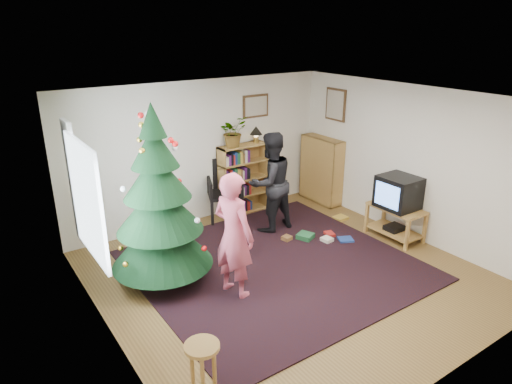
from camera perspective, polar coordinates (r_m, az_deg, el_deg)
floor at (r=6.67m, az=3.90°, el=-10.22°), size 5.00×5.00×0.00m
ceiling at (r=5.81m, az=4.50°, el=11.49°), size 5.00×5.00×0.00m
wall_back at (r=8.13m, az=-6.87°, el=4.99°), size 5.00×0.02×2.50m
wall_front at (r=4.64m, az=24.00°, el=-9.11°), size 5.00×0.02×2.50m
wall_left at (r=5.08m, az=-18.62°, el=-5.75°), size 0.02×5.00×2.50m
wall_right at (r=7.87m, az=18.62°, el=3.52°), size 0.02×5.00×2.50m
rug at (r=6.87m, az=2.34°, el=-9.11°), size 3.80×3.60×0.02m
window_pane at (r=5.53m, az=-20.42°, el=-0.99°), size 0.04×1.20×1.40m
curtain at (r=6.18m, az=-21.76°, el=1.06°), size 0.06×0.35×1.60m
picture_back at (r=8.54m, az=-0.05°, el=10.70°), size 0.55×0.03×0.42m
picture_right at (r=8.82m, az=9.93°, el=10.71°), size 0.03×0.50×0.60m
christmas_tree at (r=6.19m, az=-12.01°, el=-2.44°), size 1.38×1.38×2.50m
bookshelf_back at (r=8.54m, az=-1.65°, el=1.78°), size 0.95×0.30×1.30m
bookshelf_right at (r=9.13m, az=8.18°, el=2.83°), size 0.30×0.95×1.30m
tv_stand at (r=7.92m, az=17.01°, el=-3.32°), size 0.50×0.90×0.55m
crt_tv at (r=7.75m, az=17.37°, el=-0.02°), size 0.56×0.60×0.52m
armchair at (r=8.31m, az=-4.34°, el=0.65°), size 0.78×0.80×1.08m
stool at (r=4.61m, az=-6.73°, el=-19.70°), size 0.34×0.34×0.57m
person_standing at (r=5.85m, az=-2.80°, el=-5.45°), size 0.56×0.71×1.69m
person_by_chair at (r=7.69m, az=1.81°, el=1.19°), size 0.87×0.69×1.73m
potted_plant at (r=8.19m, az=-2.90°, el=7.56°), size 0.56×0.51×0.55m
table_lamp at (r=8.47m, az=0.01°, el=7.57°), size 0.23×0.23×0.31m
floor_clutter at (r=7.82m, az=8.34°, el=-5.21°), size 1.57×0.91×0.08m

